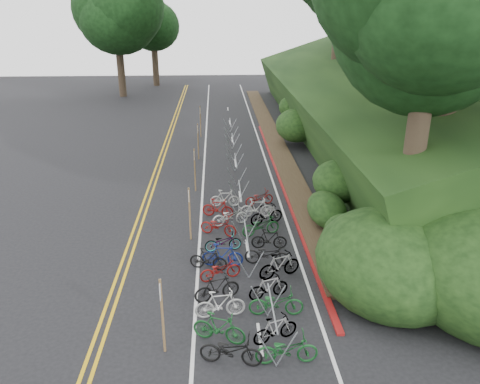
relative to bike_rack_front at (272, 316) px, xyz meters
The scene contains 10 objects.
ground 4.12m from the bike_rack_front, 149.48° to the left, with size 120.00×120.00×0.00m, color black.
road_markings 12.50m from the bike_rack_front, 103.14° to the left, with size 7.47×80.00×0.01m.
red_curb 14.24m from the bike_rack_front, 80.97° to the left, with size 0.25×28.00×0.10m, color maroon.
embankment 23.18m from the bike_rack_front, 65.76° to the left, with size 14.30×48.14×9.11m.
bike_rack_front is the anchor object (origin of this frame).
bike_racks_rest 15.05m from the bike_rack_front, 91.78° to the left, with size 1.14×23.00×1.17m.
signpost_near 3.39m from the bike_rack_front, behind, with size 0.08×0.40×2.55m.
signposts_rest 16.31m from the bike_rack_front, 100.13° to the left, with size 0.08×18.40×2.50m.
bike_front 4.86m from the bike_rack_front, 114.90° to the left, with size 1.55×0.44×0.93m, color black.
bike_valet 4.54m from the bike_rack_front, 96.53° to the left, with size 3.50×13.63×1.06m.
Camera 1 is at (1.84, -14.01, 9.81)m, focal length 35.00 mm.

